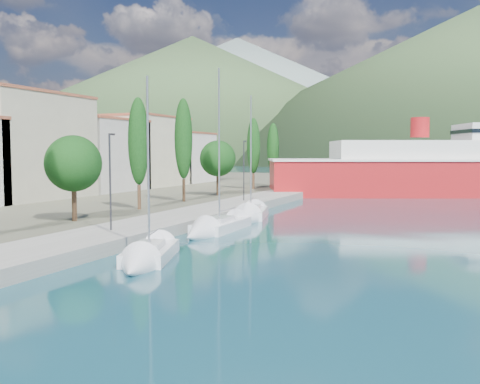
% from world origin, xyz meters
% --- Properties ---
extents(ground, '(1400.00, 1400.00, 0.00)m').
position_xyz_m(ground, '(0.00, 120.00, 0.00)').
color(ground, '#164654').
extents(quay, '(5.00, 88.00, 0.80)m').
position_xyz_m(quay, '(-9.00, 26.00, 0.40)').
color(quay, gray).
rests_on(quay, ground).
extents(town_buildings, '(9.20, 69.20, 11.30)m').
position_xyz_m(town_buildings, '(-32.00, 36.91, 5.57)').
color(town_buildings, beige).
rests_on(town_buildings, land_strip).
extents(tree_row, '(4.17, 62.63, 10.61)m').
position_xyz_m(tree_row, '(-14.61, 31.36, 5.80)').
color(tree_row, '#47301E').
rests_on(tree_row, land_strip).
extents(lamp_posts, '(0.15, 44.50, 6.06)m').
position_xyz_m(lamp_posts, '(-9.00, 15.02, 4.08)').
color(lamp_posts, '#2D2D33').
rests_on(lamp_posts, quay).
extents(sailboat_near, '(4.41, 7.58, 10.45)m').
position_xyz_m(sailboat_near, '(-3.41, 9.49, 0.29)').
color(sailboat_near, silver).
rests_on(sailboat_near, ground).
extents(sailboat_mid, '(2.36, 8.73, 12.53)m').
position_xyz_m(sailboat_mid, '(-4.78, 20.12, 0.30)').
color(sailboat_mid, silver).
rests_on(sailboat_mid, ground).
extents(sailboat_far, '(4.28, 8.19, 11.49)m').
position_xyz_m(sailboat_far, '(-5.07, 28.34, 0.32)').
color(sailboat_far, silver).
rests_on(sailboat_far, ground).
extents(ferry, '(54.94, 31.02, 10.84)m').
position_xyz_m(ferry, '(13.50, 64.68, 3.30)').
color(ferry, '#AA1619').
rests_on(ferry, ground).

